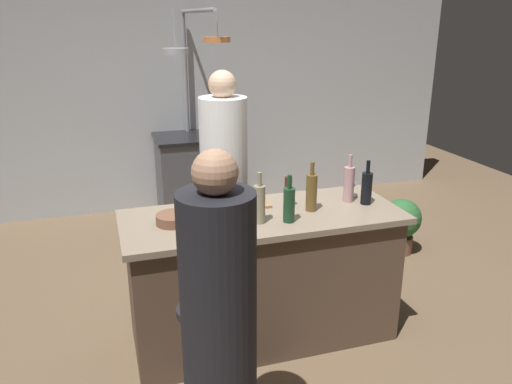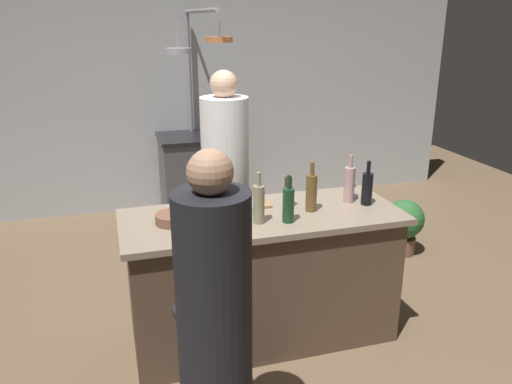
{
  "view_description": "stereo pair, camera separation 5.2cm",
  "coord_description": "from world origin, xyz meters",
  "px_view_note": "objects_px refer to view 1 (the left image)",
  "views": [
    {
      "loc": [
        -0.95,
        -2.89,
        2.09
      ],
      "look_at": [
        0.0,
        0.15,
        1.0
      ],
      "focal_mm": 35.84,
      "sensor_mm": 36.0,
      "label": 1
    },
    {
      "loc": [
        -0.9,
        -2.91,
        2.09
      ],
      "look_at": [
        0.0,
        0.15,
        1.0
      ],
      "focal_mm": 35.84,
      "sensor_mm": 36.0,
      "label": 2
    }
  ],
  "objects_px": {
    "chef": "(224,190)",
    "cutting_board": "(244,204)",
    "guest_left": "(219,335)",
    "wine_glass_by_chef": "(250,201)",
    "stove_range": "(194,175)",
    "pepper_mill": "(288,192)",
    "wine_bottle_dark": "(367,187)",
    "wine_bottle_green": "(289,204)",
    "wine_bottle_rose": "(349,183)",
    "mixing_bowl_wooden": "(174,219)",
    "wine_bottle_white": "(259,203)",
    "wine_bottle_amber": "(312,192)",
    "bar_stool_left": "(203,357)",
    "mixing_bowl_blue": "(225,216)",
    "wine_glass_near_left_guest": "(352,182)",
    "potted_plant": "(401,222)"
  },
  "relations": [
    {
      "from": "wine_glass_by_chef",
      "to": "wine_bottle_amber",
      "type": "bearing_deg",
      "value": -1.62
    },
    {
      "from": "wine_bottle_dark",
      "to": "mixing_bowl_blue",
      "type": "distance_m",
      "value": 0.99
    },
    {
      "from": "wine_bottle_rose",
      "to": "wine_bottle_dark",
      "type": "xyz_separation_m",
      "value": [
        0.09,
        -0.08,
        -0.01
      ]
    },
    {
      "from": "bar_stool_left",
      "to": "guest_left",
      "type": "xyz_separation_m",
      "value": [
        0.01,
        -0.35,
        0.37
      ]
    },
    {
      "from": "mixing_bowl_blue",
      "to": "wine_bottle_rose",
      "type": "bearing_deg",
      "value": 7.83
    },
    {
      "from": "wine_glass_by_chef",
      "to": "mixing_bowl_wooden",
      "type": "relative_size",
      "value": 0.68
    },
    {
      "from": "wine_bottle_rose",
      "to": "mixing_bowl_wooden",
      "type": "bearing_deg",
      "value": -177.86
    },
    {
      "from": "wine_bottle_rose",
      "to": "mixing_bowl_wooden",
      "type": "relative_size",
      "value": 1.52
    },
    {
      "from": "bar_stool_left",
      "to": "mixing_bowl_blue",
      "type": "height_order",
      "value": "mixing_bowl_blue"
    },
    {
      "from": "bar_stool_left",
      "to": "mixing_bowl_wooden",
      "type": "xyz_separation_m",
      "value": [
        -0.03,
        0.63,
        0.55
      ]
    },
    {
      "from": "chef",
      "to": "mixing_bowl_blue",
      "type": "xyz_separation_m",
      "value": [
        -0.21,
        -0.88,
        0.14
      ]
    },
    {
      "from": "guest_left",
      "to": "wine_bottle_white",
      "type": "bearing_deg",
      "value": 61.47
    },
    {
      "from": "wine_bottle_green",
      "to": "wine_bottle_amber",
      "type": "bearing_deg",
      "value": 33.53
    },
    {
      "from": "cutting_board",
      "to": "wine_bottle_amber",
      "type": "height_order",
      "value": "wine_bottle_amber"
    },
    {
      "from": "bar_stool_left",
      "to": "wine_bottle_dark",
      "type": "bearing_deg",
      "value": 25.32
    },
    {
      "from": "guest_left",
      "to": "wine_bottle_dark",
      "type": "bearing_deg",
      "value": 37.29
    },
    {
      "from": "chef",
      "to": "wine_bottle_white",
      "type": "xyz_separation_m",
      "value": [
        -0.01,
        -0.94,
        0.22
      ]
    },
    {
      "from": "chef",
      "to": "wine_glass_by_chef",
      "type": "relative_size",
      "value": 11.86
    },
    {
      "from": "wine_bottle_white",
      "to": "wine_bottle_amber",
      "type": "relative_size",
      "value": 0.98
    },
    {
      "from": "potted_plant",
      "to": "mixing_bowl_blue",
      "type": "bearing_deg",
      "value": -153.52
    },
    {
      "from": "wine_glass_near_left_guest",
      "to": "mixing_bowl_wooden",
      "type": "relative_size",
      "value": 0.68
    },
    {
      "from": "guest_left",
      "to": "cutting_board",
      "type": "xyz_separation_m",
      "value": [
        0.46,
        1.17,
        0.17
      ]
    },
    {
      "from": "potted_plant",
      "to": "mixing_bowl_wooden",
      "type": "bearing_deg",
      "value": -158.46
    },
    {
      "from": "pepper_mill",
      "to": "wine_glass_near_left_guest",
      "type": "distance_m",
      "value": 0.51
    },
    {
      "from": "guest_left",
      "to": "wine_bottle_amber",
      "type": "distance_m",
      "value": 1.3
    },
    {
      "from": "stove_range",
      "to": "wine_glass_by_chef",
      "type": "xyz_separation_m",
      "value": [
        -0.09,
        -2.47,
        0.56
      ]
    },
    {
      "from": "mixing_bowl_wooden",
      "to": "wine_bottle_dark",
      "type": "bearing_deg",
      "value": -1.56
    },
    {
      "from": "bar_stool_left",
      "to": "chef",
      "type": "bearing_deg",
      "value": 71.31
    },
    {
      "from": "stove_range",
      "to": "pepper_mill",
      "type": "relative_size",
      "value": 4.24
    },
    {
      "from": "mixing_bowl_blue",
      "to": "wine_bottle_amber",
      "type": "bearing_deg",
      "value": 3.65
    },
    {
      "from": "chef",
      "to": "wine_bottle_dark",
      "type": "relative_size",
      "value": 5.74
    },
    {
      "from": "guest_left",
      "to": "wine_glass_by_chef",
      "type": "distance_m",
      "value": 1.08
    },
    {
      "from": "wine_bottle_amber",
      "to": "potted_plant",
      "type": "bearing_deg",
      "value": 34.66
    },
    {
      "from": "wine_bottle_dark",
      "to": "mixing_bowl_wooden",
      "type": "distance_m",
      "value": 1.29
    },
    {
      "from": "stove_range",
      "to": "potted_plant",
      "type": "height_order",
      "value": "stove_range"
    },
    {
      "from": "wine_bottle_rose",
      "to": "wine_bottle_dark",
      "type": "height_order",
      "value": "wine_bottle_rose"
    },
    {
      "from": "chef",
      "to": "mixing_bowl_blue",
      "type": "relative_size",
      "value": 9.54
    },
    {
      "from": "wine_bottle_amber",
      "to": "mixing_bowl_blue",
      "type": "relative_size",
      "value": 1.8
    },
    {
      "from": "mixing_bowl_blue",
      "to": "stove_range",
      "type": "bearing_deg",
      "value": 83.92
    },
    {
      "from": "potted_plant",
      "to": "pepper_mill",
      "type": "xyz_separation_m",
      "value": [
        -1.44,
        -0.81,
        0.71
      ]
    },
    {
      "from": "guest_left",
      "to": "pepper_mill",
      "type": "relative_size",
      "value": 7.61
    },
    {
      "from": "wine_bottle_rose",
      "to": "wine_bottle_dark",
      "type": "distance_m",
      "value": 0.12
    },
    {
      "from": "chef",
      "to": "pepper_mill",
      "type": "distance_m",
      "value": 0.81
    },
    {
      "from": "stove_range",
      "to": "wine_glass_near_left_guest",
      "type": "bearing_deg",
      "value": -73.02
    },
    {
      "from": "wine_bottle_rose",
      "to": "guest_left",
      "type": "bearing_deg",
      "value": -138.28
    },
    {
      "from": "wine_bottle_dark",
      "to": "wine_bottle_green",
      "type": "relative_size",
      "value": 1.01
    },
    {
      "from": "bar_stool_left",
      "to": "wine_glass_by_chef",
      "type": "distance_m",
      "value": 0.98
    },
    {
      "from": "chef",
      "to": "cutting_board",
      "type": "relative_size",
      "value": 5.41
    },
    {
      "from": "stove_range",
      "to": "pepper_mill",
      "type": "distance_m",
      "value": 2.45
    },
    {
      "from": "potted_plant",
      "to": "mixing_bowl_wooden",
      "type": "xyz_separation_m",
      "value": [
        -2.21,
        -0.87,
        0.63
      ]
    }
  ]
}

